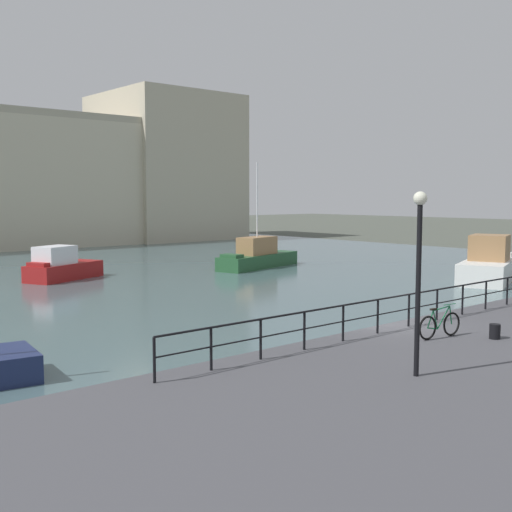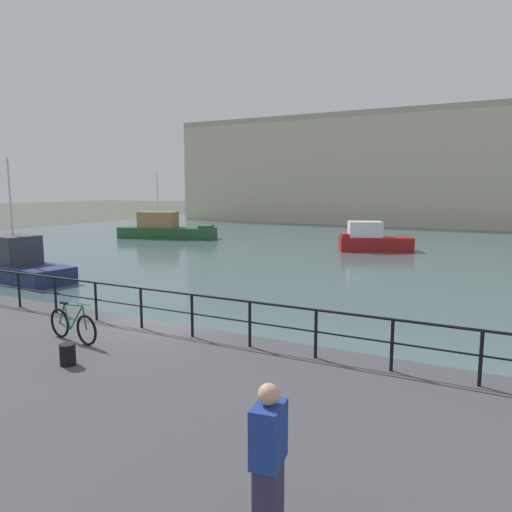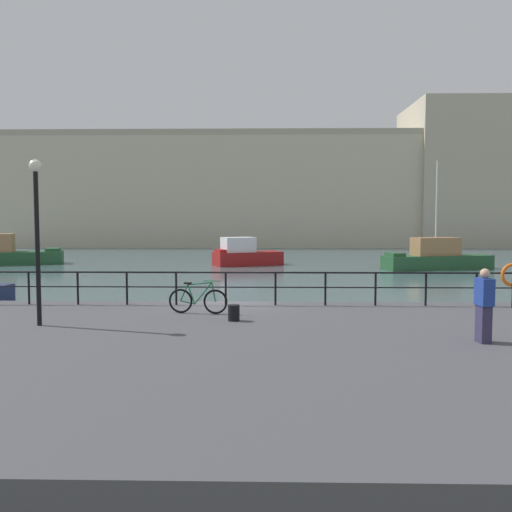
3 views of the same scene
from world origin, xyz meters
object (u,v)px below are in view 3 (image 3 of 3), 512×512
object	(u,v)px
harbor_building	(308,189)
moored_harbor_tender	(436,258)
parked_bicycle	(198,300)
mooring_bollard	(234,313)
quay_lamp_post	(37,219)
standing_person	(484,305)
moored_green_narrowboat	(245,254)

from	to	relation	value
harbor_building	moored_harbor_tender	world-z (taller)	harbor_building
parked_bicycle	mooring_bollard	size ratio (longest dim) A/B	4.01
mooring_bollard	quay_lamp_post	xyz separation A→B (m)	(-5.05, -0.79, 2.56)
moored_harbor_tender	parked_bicycle	distance (m)	27.92
harbor_building	standing_person	xyz separation A→B (m)	(0.06, -59.57, -5.12)
mooring_bollard	quay_lamp_post	distance (m)	5.72
harbor_building	moored_harbor_tender	size ratio (longest dim) A/B	8.18
moored_green_narrowboat	parked_bicycle	world-z (taller)	moored_green_narrowboat
moored_harbor_tender	mooring_bollard	bearing A→B (deg)	48.02
moored_harbor_tender	quay_lamp_post	size ratio (longest dim) A/B	1.88
quay_lamp_post	standing_person	bearing A→B (deg)	-9.13
harbor_building	mooring_bollard	xyz separation A→B (m)	(-5.77, -57.03, -5.76)
mooring_bollard	quay_lamp_post	size ratio (longest dim) A/B	0.10
parked_bicycle	quay_lamp_post	world-z (taller)	quay_lamp_post
harbor_building	quay_lamp_post	size ratio (longest dim) A/B	15.34
moored_harbor_tender	quay_lamp_post	distance (m)	31.77
moored_harbor_tender	parked_bicycle	size ratio (longest dim) A/B	4.59
quay_lamp_post	moored_green_narrowboat	bearing A→B (deg)	81.89
moored_harbor_tender	mooring_bollard	distance (m)	28.39
mooring_bollard	standing_person	xyz separation A→B (m)	(5.83, -2.54, 0.64)
moored_green_narrowboat	mooring_bollard	distance (m)	28.25
harbor_building	moored_green_narrowboat	bearing A→B (deg)	-103.08
standing_person	harbor_building	bearing A→B (deg)	-97.64
mooring_bollard	standing_person	world-z (taller)	standing_person
parked_bicycle	standing_person	size ratio (longest dim) A/B	1.04
moored_green_narrowboat	moored_harbor_tender	distance (m)	13.97
harbor_building	moored_green_narrowboat	world-z (taller)	harbor_building
moored_green_narrowboat	quay_lamp_post	xyz separation A→B (m)	(-4.13, -29.02, 2.94)
harbor_building	quay_lamp_post	bearing A→B (deg)	-100.60
moored_harbor_tender	mooring_bollard	size ratio (longest dim) A/B	18.39
moored_harbor_tender	parked_bicycle	bearing A→B (deg)	44.90
quay_lamp_post	standing_person	world-z (taller)	quay_lamp_post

